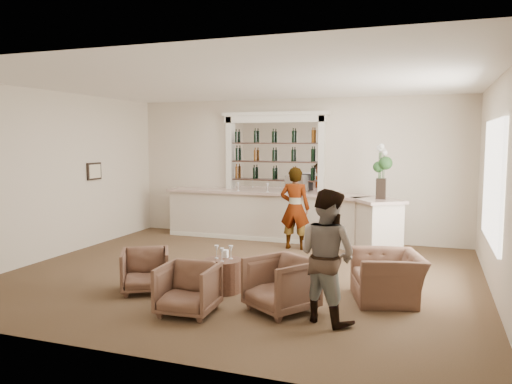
# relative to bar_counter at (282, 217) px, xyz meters

# --- Properties ---
(ground) EXTENTS (8.00, 8.00, 0.00)m
(ground) POSITION_rel_bar_counter_xyz_m (0.16, -3.00, -0.57)
(ground) COLOR brown
(ground) RESTS_ON ground
(room_shell) EXTENTS (8.04, 7.02, 3.32)m
(room_shell) POSITION_rel_bar_counter_xyz_m (0.33, -2.29, 1.77)
(room_shell) COLOR beige
(room_shell) RESTS_ON ground
(bar_counter) EXTENTS (5.72, 1.80, 1.14)m
(bar_counter) POSITION_rel_bar_counter_xyz_m (0.00, 0.00, 0.00)
(bar_counter) COLOR silver
(bar_counter) RESTS_ON ground
(back_bar_alcove) EXTENTS (2.64, 0.25, 3.00)m
(back_bar_alcove) POSITION_rel_bar_counter_xyz_m (-0.34, 0.41, 1.46)
(back_bar_alcove) COLOR white
(back_bar_alcove) RESTS_ON ground
(cocktail_table) EXTENTS (0.61, 0.61, 0.50)m
(cocktail_table) POSITION_rel_bar_counter_xyz_m (0.24, -4.01, -0.32)
(cocktail_table) COLOR #543124
(cocktail_table) RESTS_ON ground
(sommelier) EXTENTS (0.65, 0.44, 1.77)m
(sommelier) POSITION_rel_bar_counter_xyz_m (0.49, -0.70, 0.31)
(sommelier) COLOR gray
(sommelier) RESTS_ON ground
(guest) EXTENTS (1.04, 0.96, 1.72)m
(guest) POSITION_rel_bar_counter_xyz_m (2.01, -4.73, 0.29)
(guest) COLOR gray
(guest) RESTS_ON ground
(armchair_left) EXTENTS (0.98, 0.99, 0.66)m
(armchair_left) POSITION_rel_bar_counter_xyz_m (-0.88, -4.43, -0.24)
(armchair_left) COLOR brown
(armchair_left) RESTS_ON ground
(armchair_center) EXTENTS (0.78, 0.80, 0.69)m
(armchair_center) POSITION_rel_bar_counter_xyz_m (0.20, -5.10, -0.23)
(armchair_center) COLOR brown
(armchair_center) RESTS_ON ground
(armchair_right) EXTENTS (1.13, 1.13, 0.75)m
(armchair_right) POSITION_rel_bar_counter_xyz_m (1.35, -4.58, -0.20)
(armchair_right) COLOR brown
(armchair_right) RESTS_ON ground
(armchair_far) EXTENTS (1.21, 1.30, 0.70)m
(armchair_far) POSITION_rel_bar_counter_xyz_m (2.68, -3.61, -0.23)
(armchair_far) COLOR brown
(armchair_far) RESTS_ON ground
(espresso_machine) EXTENTS (0.47, 0.41, 0.39)m
(espresso_machine) POSITION_rel_bar_counter_xyz_m (0.32, 0.06, 0.76)
(espresso_machine) COLOR #BBBABF
(espresso_machine) RESTS_ON bar_counter
(flower_vase) EXTENTS (0.29, 0.29, 1.11)m
(flower_vase) POSITION_rel_bar_counter_xyz_m (2.26, -0.55, 1.19)
(flower_vase) COLOR black
(flower_vase) RESTS_ON bar_counter
(wine_glass_bar_left) EXTENTS (0.07, 0.07, 0.21)m
(wine_glass_bar_left) POSITION_rel_bar_counter_xyz_m (-1.08, -0.03, 0.67)
(wine_glass_bar_left) COLOR white
(wine_glass_bar_left) RESTS_ON bar_counter
(wine_glass_bar_right) EXTENTS (0.07, 0.07, 0.21)m
(wine_glass_bar_right) POSITION_rel_bar_counter_xyz_m (-0.35, -0.03, 0.67)
(wine_glass_bar_right) COLOR white
(wine_glass_bar_right) RESTS_ON bar_counter
(wine_glass_tbl_a) EXTENTS (0.07, 0.07, 0.21)m
(wine_glass_tbl_a) POSITION_rel_bar_counter_xyz_m (0.12, -3.98, 0.03)
(wine_glass_tbl_a) COLOR white
(wine_glass_tbl_a) RESTS_ON cocktail_table
(wine_glass_tbl_b) EXTENTS (0.07, 0.07, 0.21)m
(wine_glass_tbl_b) POSITION_rel_bar_counter_xyz_m (0.34, -3.93, 0.03)
(wine_glass_tbl_b) COLOR white
(wine_glass_tbl_b) RESTS_ON cocktail_table
(wine_glass_tbl_c) EXTENTS (0.07, 0.07, 0.21)m
(wine_glass_tbl_c) POSITION_rel_bar_counter_xyz_m (0.28, -4.14, 0.03)
(wine_glass_tbl_c) COLOR white
(wine_glass_tbl_c) RESTS_ON cocktail_table
(napkin_holder) EXTENTS (0.08, 0.08, 0.12)m
(napkin_holder) POSITION_rel_bar_counter_xyz_m (0.22, -3.87, -0.01)
(napkin_holder) COLOR white
(napkin_holder) RESTS_ON cocktail_table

